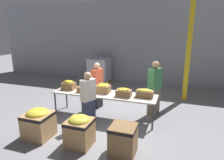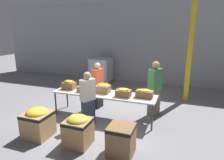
{
  "view_description": "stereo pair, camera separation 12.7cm",
  "coord_description": "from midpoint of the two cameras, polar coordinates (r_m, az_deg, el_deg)",
  "views": [
    {
      "loc": [
        2.1,
        -5.43,
        2.76
      ],
      "look_at": [
        0.17,
        0.27,
        1.16
      ],
      "focal_mm": 32.0,
      "sensor_mm": 36.0,
      "label": 1
    },
    {
      "loc": [
        2.22,
        -5.39,
        2.76
      ],
      "look_at": [
        0.17,
        0.27,
        1.16
      ],
      "focal_mm": 32.0,
      "sensor_mm": 36.0,
      "label": 2
    }
  ],
  "objects": [
    {
      "name": "donation_bin_0",
      "position": [
        5.55,
        -20.91,
        -11.23
      ],
      "size": [
        0.65,
        0.65,
        0.78
      ],
      "color": "tan",
      "rests_on": "ground_plane"
    },
    {
      "name": "banana_box_3",
      "position": [
        5.83,
        2.77,
        -3.53
      ],
      "size": [
        0.44,
        0.27,
        0.26
      ],
      "color": "olive",
      "rests_on": "sorting_table"
    },
    {
      "name": "banana_box_2",
      "position": [
        6.17,
        -3.14,
        -2.33
      ],
      "size": [
        0.41,
        0.34,
        0.3
      ],
      "color": "olive",
      "rests_on": "sorting_table"
    },
    {
      "name": "donation_bin_1",
      "position": [
        4.94,
        -10.0,
        -13.85
      ],
      "size": [
        0.59,
        0.59,
        0.76
      ],
      "color": "#A37A4C",
      "rests_on": "ground_plane"
    },
    {
      "name": "pallet_stack_0",
      "position": [
        10.09,
        -3.96,
        2.56
      ],
      "size": [
        1.04,
        1.04,
        1.27
      ],
      "color": "olive",
      "rests_on": "ground_plane"
    },
    {
      "name": "banana_box_0",
      "position": [
        6.66,
        -12.83,
        -1.35
      ],
      "size": [
        0.42,
        0.29,
        0.3
      ],
      "color": "olive",
      "rests_on": "sorting_table"
    },
    {
      "name": "volunteer_2",
      "position": [
        6.93,
        -4.71,
        -1.66
      ],
      "size": [
        0.29,
        0.46,
        1.61
      ],
      "rotation": [
        0.0,
        0.0,
        -1.76
      ],
      "color": "black",
      "rests_on": "ground_plane"
    },
    {
      "name": "volunteer_1",
      "position": [
        5.74,
        -7.4,
        -5.44
      ],
      "size": [
        0.37,
        0.47,
        1.57
      ],
      "rotation": [
        0.0,
        0.0,
        1.14
      ],
      "color": "#2D3856",
      "rests_on": "ground_plane"
    },
    {
      "name": "ground_plane",
      "position": [
        6.45,
        -2.79,
        -10.53
      ],
      "size": [
        30.0,
        30.0,
        0.0
      ],
      "primitive_type": "plane",
      "color": "gray"
    },
    {
      "name": "banana_box_1",
      "position": [
        6.31,
        -8.23,
        -2.37
      ],
      "size": [
        0.45,
        0.32,
        0.25
      ],
      "color": "#A37A4C",
      "rests_on": "sorting_table"
    },
    {
      "name": "banana_box_4",
      "position": [
        5.84,
        8.73,
        -3.69
      ],
      "size": [
        0.48,
        0.3,
        0.26
      ],
      "color": "olive",
      "rests_on": "sorting_table"
    },
    {
      "name": "sorting_table",
      "position": [
        6.16,
        -2.87,
        -4.24
      ],
      "size": [
        3.22,
        0.8,
        0.79
      ],
      "color": "beige",
      "rests_on": "ground_plane"
    },
    {
      "name": "support_pillar",
      "position": [
        7.98,
        20.65,
        8.42
      ],
      "size": [
        0.17,
        0.17,
        4.0
      ],
      "color": "gold",
      "rests_on": "ground_plane"
    },
    {
      "name": "wall_back",
      "position": [
        10.18,
        6.53,
        10.44
      ],
      "size": [
        16.0,
        0.08,
        4.0
      ],
      "color": "#9399A3",
      "rests_on": "ground_plane"
    },
    {
      "name": "donation_bin_2",
      "position": [
        4.59,
        2.39,
        -16.48
      ],
      "size": [
        0.56,
        0.56,
        0.69
      ],
      "color": "olive",
      "rests_on": "ground_plane"
    },
    {
      "name": "volunteer_0",
      "position": [
        6.47,
        11.47,
        -2.43
      ],
      "size": [
        0.43,
        0.53,
        1.76
      ],
      "rotation": [
        0.0,
        0.0,
        -2.05
      ],
      "color": "#6B604C",
      "rests_on": "ground_plane"
    }
  ]
}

